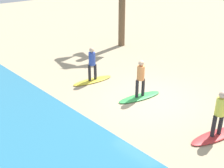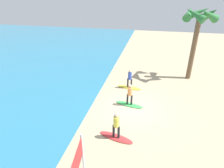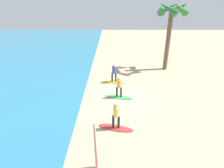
{
  "view_description": "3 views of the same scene",
  "coord_description": "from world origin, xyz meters",
  "px_view_note": "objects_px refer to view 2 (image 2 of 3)",
  "views": [
    {
      "loc": [
        -6.63,
        8.52,
        5.64
      ],
      "look_at": [
        0.9,
        1.43,
        0.87
      ],
      "focal_mm": 44.79,
      "sensor_mm": 36.0,
      "label": 1
    },
    {
      "loc": [
        -11.66,
        -1.05,
        7.78
      ],
      "look_at": [
        1.23,
        1.77,
        1.2
      ],
      "focal_mm": 30.37,
      "sensor_mm": 36.0,
      "label": 2
    },
    {
      "loc": [
        -12.31,
        0.72,
        7.23
      ],
      "look_at": [
        0.51,
        0.78,
        1.09
      ],
      "focal_mm": 30.59,
      "sensor_mm": 36.0,
      "label": 3
    }
  ],
  "objects_px": {
    "surfboard_yellow": "(129,87)",
    "surfboard_red": "(116,137)",
    "surfer_yellow": "(130,77)",
    "surfboard_green": "(129,105)",
    "surfer_green": "(130,93)",
    "surfer_red": "(116,124)",
    "palm_tree": "(199,21)"
  },
  "relations": [
    {
      "from": "surfer_green",
      "to": "palm_tree",
      "type": "relative_size",
      "value": 0.25
    },
    {
      "from": "surfboard_red",
      "to": "surfer_yellow",
      "type": "bearing_deg",
      "value": -74.63
    },
    {
      "from": "surfboard_green",
      "to": "surfboard_red",
      "type": "bearing_deg",
      "value": 98.53
    },
    {
      "from": "surfer_red",
      "to": "surfer_yellow",
      "type": "bearing_deg",
      "value": 0.74
    },
    {
      "from": "surfer_red",
      "to": "surfboard_green",
      "type": "bearing_deg",
      "value": -4.34
    },
    {
      "from": "surfboard_green",
      "to": "surfer_green",
      "type": "relative_size",
      "value": 1.28
    },
    {
      "from": "surfer_red",
      "to": "palm_tree",
      "type": "height_order",
      "value": "palm_tree"
    },
    {
      "from": "surfboard_red",
      "to": "surfboard_green",
      "type": "distance_m",
      "value": 3.69
    },
    {
      "from": "surfer_green",
      "to": "surfboard_red",
      "type": "bearing_deg",
      "value": 175.66
    },
    {
      "from": "surfer_red",
      "to": "surfboard_green",
      "type": "xyz_separation_m",
      "value": [
        3.68,
        -0.28,
        -0.99
      ]
    },
    {
      "from": "surfer_green",
      "to": "surfer_red",
      "type": "bearing_deg",
      "value": 175.66
    },
    {
      "from": "surfboard_yellow",
      "to": "surfer_yellow",
      "type": "height_order",
      "value": "surfer_yellow"
    },
    {
      "from": "surfboard_yellow",
      "to": "palm_tree",
      "type": "distance_m",
      "value": 8.24
    },
    {
      "from": "surfboard_red",
      "to": "surfboard_green",
      "type": "relative_size",
      "value": 1.0
    },
    {
      "from": "surfboard_green",
      "to": "surfer_green",
      "type": "xyz_separation_m",
      "value": [
        -0.0,
        -0.0,
        0.99
      ]
    },
    {
      "from": "surfer_red",
      "to": "surfer_green",
      "type": "distance_m",
      "value": 3.69
    },
    {
      "from": "surfboard_red",
      "to": "surfer_red",
      "type": "height_order",
      "value": "surfer_red"
    },
    {
      "from": "surfer_red",
      "to": "surfboard_red",
      "type": "bearing_deg",
      "value": -90.0
    },
    {
      "from": "surfboard_yellow",
      "to": "surfboard_green",
      "type": "bearing_deg",
      "value": 106.99
    },
    {
      "from": "surfboard_green",
      "to": "surfboard_yellow",
      "type": "xyz_separation_m",
      "value": [
        2.76,
        0.36,
        0.0
      ]
    },
    {
      "from": "surfboard_green",
      "to": "palm_tree",
      "type": "xyz_separation_m",
      "value": [
        6.1,
        -4.97,
        5.32
      ]
    },
    {
      "from": "surfboard_red",
      "to": "surfer_yellow",
      "type": "height_order",
      "value": "surfer_yellow"
    },
    {
      "from": "surfboard_green",
      "to": "surfboard_yellow",
      "type": "bearing_deg",
      "value": -69.64
    },
    {
      "from": "surfer_green",
      "to": "surfboard_green",
      "type": "bearing_deg",
      "value": 45.0
    },
    {
      "from": "surfer_yellow",
      "to": "palm_tree",
      "type": "relative_size",
      "value": 0.25
    },
    {
      "from": "surfer_red",
      "to": "surfboard_green",
      "type": "distance_m",
      "value": 3.82
    },
    {
      "from": "surfboard_red",
      "to": "surfer_red",
      "type": "relative_size",
      "value": 1.28
    },
    {
      "from": "surfer_yellow",
      "to": "surfboard_green",
      "type": "bearing_deg",
      "value": -172.51
    },
    {
      "from": "surfer_red",
      "to": "surfboard_yellow",
      "type": "xyz_separation_m",
      "value": [
        6.44,
        0.08,
        -0.99
      ]
    },
    {
      "from": "surfer_red",
      "to": "palm_tree",
      "type": "bearing_deg",
      "value": -28.25
    },
    {
      "from": "surfboard_yellow",
      "to": "surfboard_red",
      "type": "bearing_deg",
      "value": 100.24
    },
    {
      "from": "surfboard_yellow",
      "to": "palm_tree",
      "type": "xyz_separation_m",
      "value": [
        3.34,
        -5.34,
        5.32
      ]
    }
  ]
}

